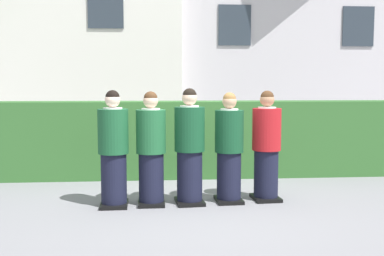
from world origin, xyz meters
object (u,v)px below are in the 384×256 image
at_px(student_front_row_1, 151,151).
at_px(student_in_red_blazer, 266,148).
at_px(student_front_row_0, 113,152).
at_px(student_front_row_3, 229,150).
at_px(student_front_row_2, 190,149).

distance_m(student_front_row_1, student_in_red_blazer, 1.64).
bearing_deg(student_front_row_0, student_front_row_3, 4.03).
bearing_deg(student_in_red_blazer, student_front_row_1, -175.48).
height_order(student_front_row_0, student_front_row_3, student_front_row_0).
bearing_deg(student_front_row_1, student_in_red_blazer, 4.52).
height_order(student_front_row_1, student_front_row_2, student_front_row_2).
height_order(student_front_row_2, student_in_red_blazer, student_front_row_2).
xyz_separation_m(student_front_row_1, student_in_red_blazer, (1.63, 0.13, 0.00)).
distance_m(student_front_row_0, student_front_row_1, 0.51).
bearing_deg(student_in_red_blazer, student_front_row_3, -172.80).
xyz_separation_m(student_front_row_1, student_front_row_3, (1.08, 0.06, -0.01)).
relative_size(student_front_row_1, student_front_row_2, 0.97).
relative_size(student_front_row_3, student_in_red_blazer, 0.98).
bearing_deg(student_front_row_2, student_front_row_0, -176.39).
bearing_deg(student_front_row_2, student_front_row_3, 4.80).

